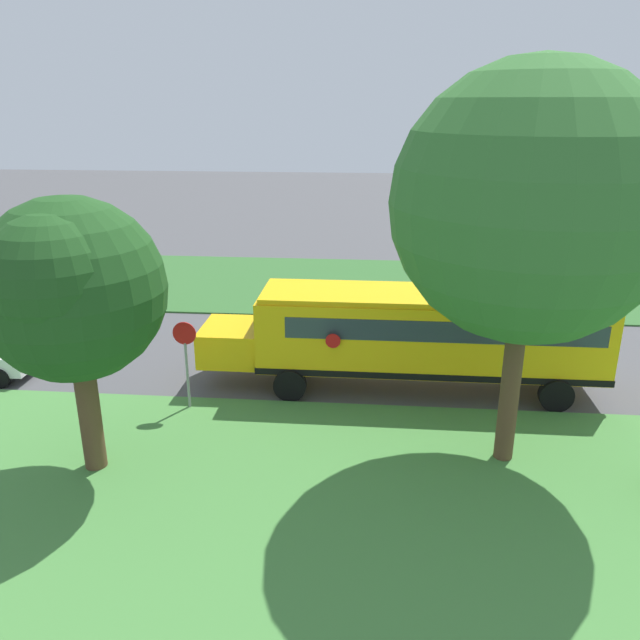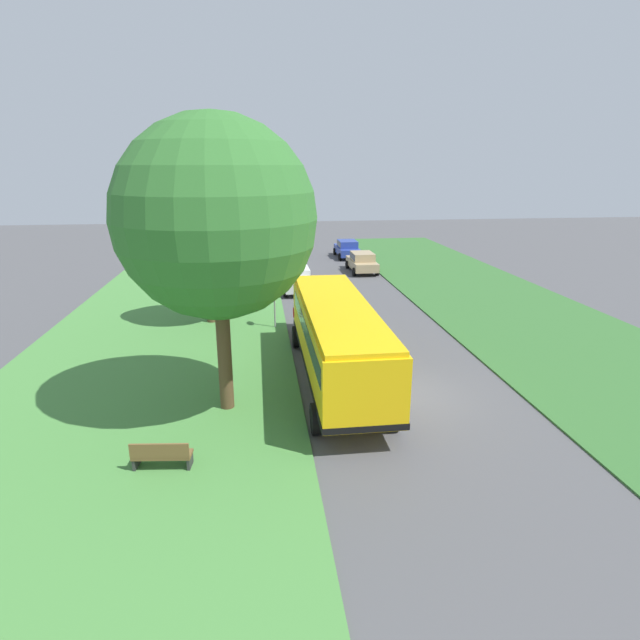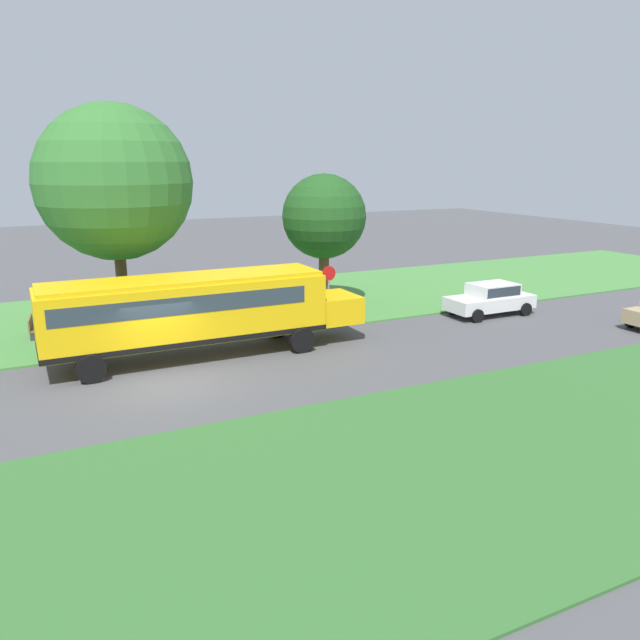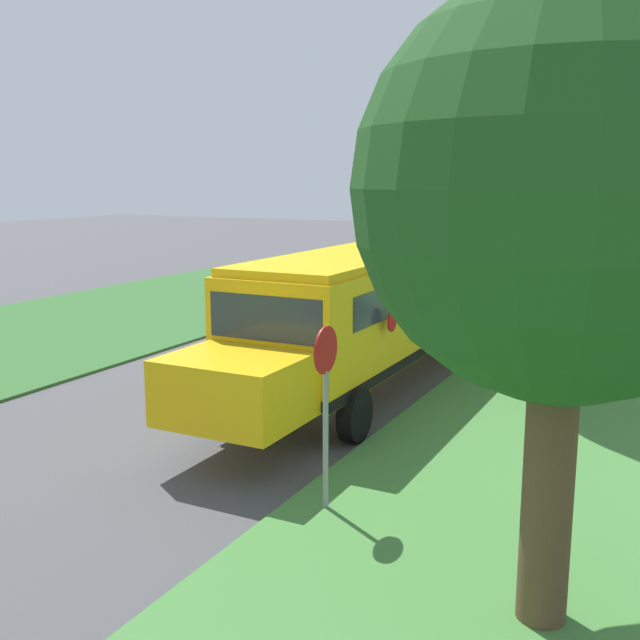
{
  "view_description": "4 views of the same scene",
  "coord_description": "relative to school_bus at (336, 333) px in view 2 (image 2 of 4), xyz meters",
  "views": [
    {
      "loc": [
        -20.79,
        3.1,
        8.66
      ],
      "look_at": [
        -0.79,
        4.88,
        1.57
      ],
      "focal_mm": 35.0,
      "sensor_mm": 36.0,
      "label": 1
    },
    {
      "loc": [
        -5.37,
        -16.19,
        8.05
      ],
      "look_at": [
        -2.58,
        5.93,
        1.14
      ],
      "focal_mm": 28.0,
      "sensor_mm": 36.0,
      "label": 2
    },
    {
      "loc": [
        20.2,
        -4.23,
        7.36
      ],
      "look_at": [
        0.2,
        5.62,
        1.65
      ],
      "focal_mm": 35.0,
      "sensor_mm": 36.0,
      "label": 3
    },
    {
      "loc": [
        -9.12,
        17.47,
        4.75
      ],
      "look_at": [
        -1.5,
        2.52,
        1.56
      ],
      "focal_mm": 42.0,
      "sensor_mm": 36.0,
      "label": 4
    }
  ],
  "objects": [
    {
      "name": "car_blue_furthest",
      "position": [
        5.3,
        26.98,
        -1.05
      ],
      "size": [
        2.02,
        4.4,
        1.56
      ],
      "color": "#283D93",
      "rests_on": "ground"
    },
    {
      "name": "stop_sign",
      "position": [
        -2.1,
        6.8,
        -0.19
      ],
      "size": [
        0.08,
        0.68,
        2.74
      ],
      "color": "gray",
      "rests_on": "ground"
    },
    {
      "name": "school_bus",
      "position": [
        0.0,
        0.0,
        0.0
      ],
      "size": [
        2.84,
        12.42,
        3.16
      ],
      "color": "yellow",
      "rests_on": "ground"
    },
    {
      "name": "car_tan_middle",
      "position": [
        5.3,
        20.35,
        -1.05
      ],
      "size": [
        2.02,
        4.4,
        1.56
      ],
      "color": "tan",
      "rests_on": "ground"
    },
    {
      "name": "car_white_nearest",
      "position": [
        -0.3,
        14.78,
        -1.05
      ],
      "size": [
        2.02,
        4.4,
        1.56
      ],
      "color": "silver",
      "rests_on": "ground"
    },
    {
      "name": "ground_plane",
      "position": [
        2.5,
        -1.63,
        -1.92
      ],
      "size": [
        120.0,
        120.0,
        0.0
      ],
      "primitive_type": "plane",
      "color": "#4C4C4F"
    },
    {
      "name": "oak_tree_roadside_mid",
      "position": [
        -5.59,
        8.2,
        2.81
      ],
      "size": [
        4.31,
        4.21,
        6.76
      ],
      "color": "brown",
      "rests_on": "ground"
    },
    {
      "name": "grass_far_side",
      "position": [
        11.5,
        -1.63,
        -1.89
      ],
      "size": [
        10.0,
        80.0,
        0.07
      ],
      "primitive_type": "cube",
      "color": "#33662D",
      "rests_on": "ground"
    },
    {
      "name": "park_bench",
      "position": [
        -5.68,
        -5.44,
        -1.45
      ],
      "size": [
        1.64,
        0.67,
        0.92
      ],
      "color": "brown",
      "rests_on": "ground"
    },
    {
      "name": "grass_verge",
      "position": [
        -7.5,
        -1.63,
        -1.88
      ],
      "size": [
        12.0,
        80.0,
        0.08
      ],
      "primitive_type": "cube",
      "color": "#47843D",
      "rests_on": "ground"
    },
    {
      "name": "oak_tree_beside_bus",
      "position": [
        -4.2,
        -2.01,
        4.63
      ],
      "size": [
        6.28,
        6.28,
        9.63
      ],
      "color": "brown",
      "rests_on": "ground"
    }
  ]
}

